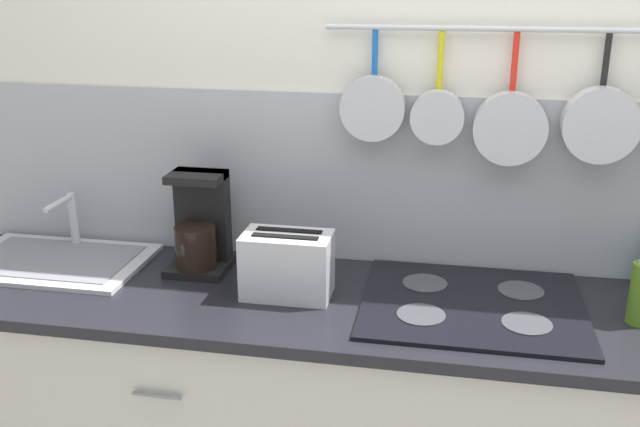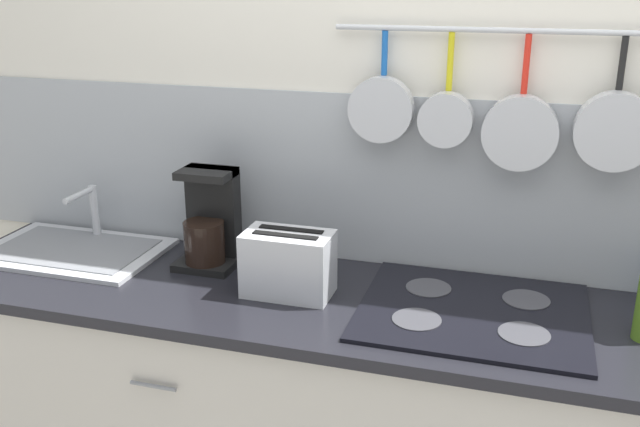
# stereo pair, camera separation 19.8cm
# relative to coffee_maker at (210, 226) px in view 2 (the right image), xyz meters

# --- Properties ---
(wall_back) EXTENTS (7.20, 0.16, 2.60)m
(wall_back) POSITION_rel_coffee_maker_xyz_m (0.84, 0.20, 0.25)
(wall_back) COLOR silver
(wall_back) RESTS_ON ground_plane
(countertop) EXTENTS (3.31, 0.60, 0.03)m
(countertop) POSITION_rel_coffee_maker_xyz_m (0.83, -0.14, -0.15)
(countertop) COLOR black
(countertop) RESTS_ON cabinet_base
(sink_basin) EXTENTS (0.59, 0.39, 0.19)m
(sink_basin) POSITION_rel_coffee_maker_xyz_m (-0.48, -0.05, -0.12)
(sink_basin) COLOR #B7BABF
(sink_basin) RESTS_ON countertop
(coffee_maker) EXTENTS (0.19, 0.17, 0.31)m
(coffee_maker) POSITION_rel_coffee_maker_xyz_m (0.00, 0.00, 0.00)
(coffee_maker) COLOR black
(coffee_maker) RESTS_ON countertop
(toaster) EXTENTS (0.27, 0.15, 0.19)m
(toaster) POSITION_rel_coffee_maker_xyz_m (0.31, -0.14, -0.03)
(toaster) COLOR #B7BABF
(toaster) RESTS_ON countertop
(cooktop) EXTENTS (0.62, 0.53, 0.01)m
(cooktop) POSITION_rel_coffee_maker_xyz_m (0.85, -0.12, -0.12)
(cooktop) COLOR black
(cooktop) RESTS_ON countertop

